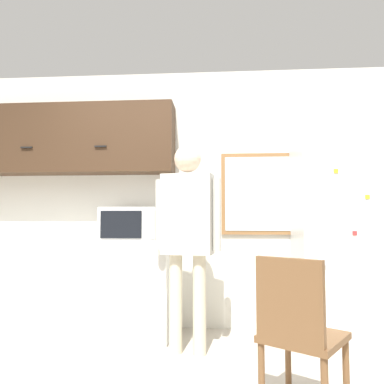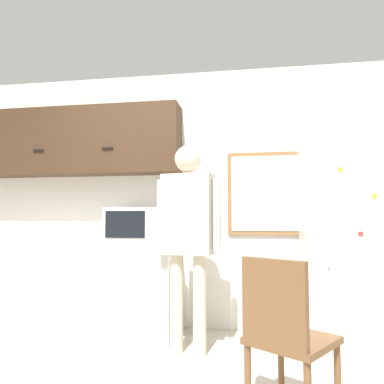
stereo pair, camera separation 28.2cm
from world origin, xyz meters
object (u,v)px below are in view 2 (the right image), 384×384
(refrigerator, at_px, (344,243))
(chair, at_px, (285,331))
(person, at_px, (188,224))
(microwave, at_px, (137,224))

(refrigerator, height_order, chair, refrigerator)
(person, height_order, chair, person)
(microwave, bearing_deg, chair, -45.83)
(person, height_order, refrigerator, refrigerator)
(microwave, height_order, person, person)
(person, relative_size, chair, 1.93)
(microwave, xyz_separation_m, chair, (1.30, -1.34, -0.57))
(chair, bearing_deg, microwave, -11.69)
(person, bearing_deg, refrigerator, 25.21)
(microwave, xyz_separation_m, person, (0.58, -0.39, 0.01))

